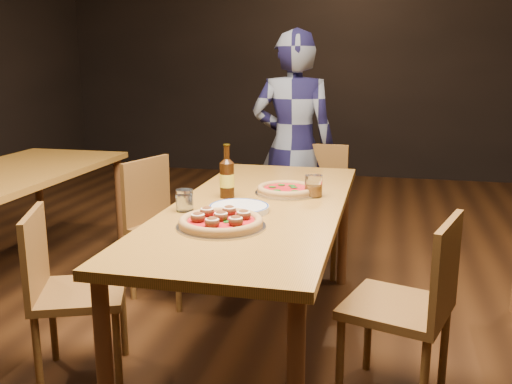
% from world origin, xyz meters
% --- Properties ---
extents(ground, '(9.00, 9.00, 0.00)m').
position_xyz_m(ground, '(0.00, 0.00, 0.00)').
color(ground, black).
extents(table_main, '(0.80, 2.00, 0.75)m').
position_xyz_m(table_main, '(0.00, 0.00, 0.68)').
color(table_main, brown).
rests_on(table_main, ground).
extents(chair_main_nw, '(0.50, 0.50, 0.83)m').
position_xyz_m(chair_main_nw, '(-0.72, -0.45, 0.41)').
color(chair_main_nw, brown).
rests_on(chair_main_nw, ground).
extents(chair_main_sw, '(0.51, 0.51, 0.88)m').
position_xyz_m(chair_main_sw, '(-0.65, 0.52, 0.44)').
color(chair_main_sw, brown).
rests_on(chair_main_sw, ground).
extents(chair_main_e, '(0.50, 0.50, 0.86)m').
position_xyz_m(chair_main_e, '(0.66, -0.31, 0.43)').
color(chair_main_e, brown).
rests_on(chair_main_e, ground).
extents(chair_end, '(0.43, 0.43, 0.89)m').
position_xyz_m(chair_end, '(0.11, 1.16, 0.44)').
color(chair_end, brown).
rests_on(chair_end, ground).
extents(pizza_meatball, '(0.37, 0.37, 0.07)m').
position_xyz_m(pizza_meatball, '(-0.06, -0.41, 0.78)').
color(pizza_meatball, '#B7B7BF').
rests_on(pizza_meatball, table_main).
extents(pizza_margherita, '(0.33, 0.33, 0.04)m').
position_xyz_m(pizza_margherita, '(0.09, 0.24, 0.77)').
color(pizza_margherita, '#B7B7BF').
rests_on(pizza_margherita, table_main).
extents(plate_stack, '(0.27, 0.27, 0.03)m').
position_xyz_m(plate_stack, '(-0.06, -0.15, 0.76)').
color(plate_stack, white).
rests_on(plate_stack, table_main).
extents(beer_bottle, '(0.07, 0.07, 0.26)m').
position_xyz_m(beer_bottle, '(-0.18, 0.09, 0.84)').
color(beer_bottle, black).
rests_on(beer_bottle, table_main).
extents(water_glass, '(0.08, 0.08, 0.10)m').
position_xyz_m(water_glass, '(-0.30, -0.20, 0.80)').
color(water_glass, white).
rests_on(water_glass, table_main).
extents(amber_glass, '(0.09, 0.09, 0.11)m').
position_xyz_m(amber_glass, '(0.24, 0.21, 0.81)').
color(amber_glass, '#935310').
rests_on(amber_glass, table_main).
extents(diner, '(0.61, 0.41, 1.63)m').
position_xyz_m(diner, '(-0.06, 1.36, 0.82)').
color(diner, black).
rests_on(diner, ground).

